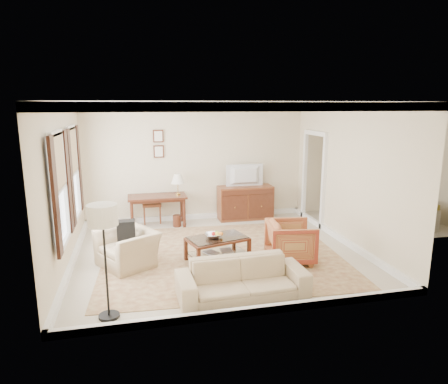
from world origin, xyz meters
name	(u,v)px	position (x,y,z in m)	size (l,w,h in m)	color
room_shell	(217,126)	(0.00, 0.00, 2.47)	(5.51, 5.01, 2.91)	beige
annex_bedroom	(385,208)	(4.49, 1.15, 0.34)	(3.00, 2.70, 2.90)	beige
window_front	(60,189)	(-2.70, -0.70, 1.55)	(0.12, 1.56, 1.80)	#CCB284
window_rear	(73,173)	(-2.70, 0.90, 1.55)	(0.12, 1.56, 1.80)	#CCB284
doorway	(314,180)	(2.71, 1.50, 1.08)	(0.10, 1.12, 2.25)	white
rug	(222,255)	(0.04, -0.19, 0.01)	(4.47, 3.83, 0.01)	brown
writing_desk	(157,200)	(-1.03, 2.06, 0.64)	(1.37, 0.68, 0.75)	#512517
desk_chair	(151,202)	(-1.15, 2.41, 0.53)	(0.45, 0.45, 1.05)	brown
desk_lamp	(178,184)	(-0.53, 2.06, 1.00)	(0.32, 0.32, 0.50)	silver
framed_prints	(158,144)	(-0.93, 2.47, 1.94)	(0.25, 0.04, 0.68)	#512517
sideboard	(245,202)	(1.19, 2.21, 0.42)	(1.38, 0.53, 0.85)	brown
tv	(246,169)	(1.19, 2.19, 1.30)	(0.90, 0.52, 0.12)	black
coffee_table	(217,243)	(-0.09, -0.42, 0.35)	(1.22, 0.90, 0.46)	#512517
fruit_bowl	(213,235)	(-0.17, -0.42, 0.51)	(0.42, 0.42, 0.10)	silver
book_a	(206,254)	(-0.31, -0.49, 0.18)	(0.28, 0.04, 0.38)	brown
book_b	(221,251)	(-0.02, -0.39, 0.18)	(0.28, 0.03, 0.38)	brown
striped_armchair	(291,240)	(1.22, -0.76, 0.42)	(0.82, 0.77, 0.84)	maroon
club_armchair	(127,242)	(-1.71, -0.26, 0.43)	(1.00, 0.65, 0.87)	tan
backpack	(126,228)	(-1.73, -0.20, 0.68)	(0.32, 0.22, 0.40)	black
sofa	(242,273)	(-0.02, -1.90, 0.38)	(1.96, 0.57, 0.76)	tan
floor_lamp	(103,224)	(-1.97, -2.08, 1.34)	(0.39, 0.39, 1.60)	black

